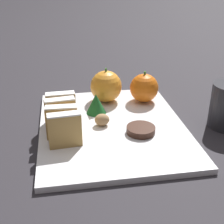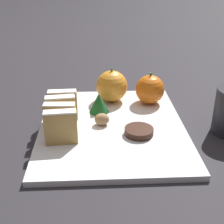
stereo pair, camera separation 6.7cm
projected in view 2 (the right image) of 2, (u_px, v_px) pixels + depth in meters
The scene contains 11 objects.
ground_plane at pixel (112, 129), 0.69m from camera, with size 6.00×6.00×0.00m, color #28262B.
serving_platter at pixel (112, 127), 0.68m from camera, with size 0.31×0.38×0.01m.
stollen_slice_front at pixel (61, 127), 0.60m from camera, with size 0.06×0.03×0.07m.
stollen_slice_second at pixel (60, 119), 0.63m from camera, with size 0.06×0.02×0.07m.
stollen_slice_third at pixel (61, 112), 0.66m from camera, with size 0.06×0.03×0.07m.
stollen_slice_fourth at pixel (63, 105), 0.69m from camera, with size 0.06×0.02×0.07m.
orange_near at pixel (112, 86), 0.78m from camera, with size 0.08×0.08×0.09m.
orange_far at pixel (150, 89), 0.77m from camera, with size 0.07×0.07×0.08m.
walnut at pixel (102, 120), 0.67m from camera, with size 0.03×0.03×0.03m.
chocolate_cookie at pixel (139, 131), 0.64m from camera, with size 0.06×0.06×0.01m.
evergreen_sprig at pixel (99, 103), 0.72m from camera, with size 0.05×0.05×0.05m.
Camera 2 is at (-0.03, -0.60, 0.34)m, focal length 50.00 mm.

